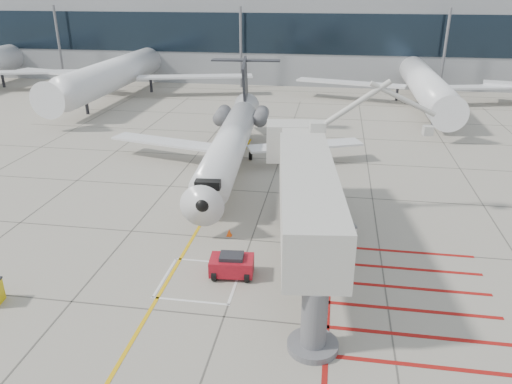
# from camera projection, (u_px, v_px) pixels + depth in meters

# --- Properties ---
(ground_plane) EXTENTS (260.00, 260.00, 0.00)m
(ground_plane) POSITION_uv_depth(u_px,v_px,m) (239.00, 274.00, 28.04)
(ground_plane) COLOR gray
(ground_plane) RESTS_ON ground
(regional_jet) EXTENTS (26.00, 31.78, 7.90)m
(regional_jet) POSITION_uv_depth(u_px,v_px,m) (226.00, 133.00, 40.09)
(regional_jet) COLOR silver
(regional_jet) RESTS_ON ground_plane
(jet_bridge) EXTENTS (11.69, 20.81, 7.93)m
(jet_bridge) POSITION_uv_depth(u_px,v_px,m) (307.00, 205.00, 27.02)
(jet_bridge) COLOR beige
(jet_bridge) RESTS_ON ground_plane
(pushback_tug) EXTENTS (2.52, 1.70, 1.40)m
(pushback_tug) POSITION_uv_depth(u_px,v_px,m) (232.00, 264.00, 27.60)
(pushback_tug) COLOR #A20F1D
(pushback_tug) RESTS_ON ground_plane
(baggage_cart) EXTENTS (2.10, 1.63, 1.16)m
(baggage_cart) POSITION_uv_depth(u_px,v_px,m) (326.00, 209.00, 34.69)
(baggage_cart) COLOR #58585D
(baggage_cart) RESTS_ON ground_plane
(ground_power_unit) EXTENTS (2.54, 1.98, 1.77)m
(ground_power_unit) POSITION_uv_depth(u_px,v_px,m) (335.00, 237.00, 30.18)
(ground_power_unit) COLOR silver
(ground_power_unit) RESTS_ON ground_plane
(cone_nose) EXTENTS (0.31, 0.31, 0.43)m
(cone_nose) POSITION_uv_depth(u_px,v_px,m) (208.00, 219.00, 34.02)
(cone_nose) COLOR #E65E0C
(cone_nose) RESTS_ON ground_plane
(cone_side) EXTENTS (0.35, 0.35, 0.49)m
(cone_side) POSITION_uv_depth(u_px,v_px,m) (229.00, 232.00, 32.16)
(cone_side) COLOR #F14F0C
(cone_side) RESTS_ON ground_plane
(terminal_building) EXTENTS (180.00, 28.00, 14.00)m
(terminal_building) POSITION_uv_depth(u_px,v_px,m) (369.00, 34.00, 87.67)
(terminal_building) COLOR gray
(terminal_building) RESTS_ON ground_plane
(terminal_glass_band) EXTENTS (180.00, 0.10, 6.00)m
(terminal_glass_band) POSITION_uv_depth(u_px,v_px,m) (375.00, 35.00, 74.48)
(terminal_glass_band) COLOR black
(terminal_glass_band) RESTS_ON ground_plane
(bg_aircraft_b) EXTENTS (37.09, 41.21, 12.36)m
(bg_aircraft_b) POSITION_uv_depth(u_px,v_px,m) (122.00, 51.00, 71.31)
(bg_aircraft_b) COLOR silver
(bg_aircraft_b) RESTS_ON ground_plane
(bg_aircraft_c) EXTENTS (33.64, 37.38, 11.21)m
(bg_aircraft_c) POSITION_uv_depth(u_px,v_px,m) (424.00, 62.00, 65.47)
(bg_aircraft_c) COLOR silver
(bg_aircraft_c) RESTS_ON ground_plane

